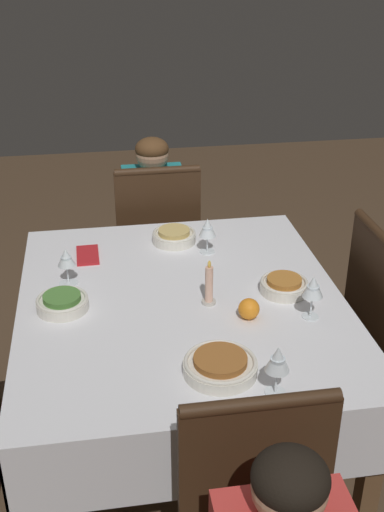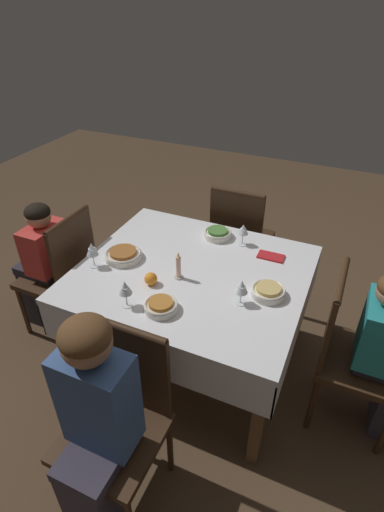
{
  "view_description": "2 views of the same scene",
  "coord_description": "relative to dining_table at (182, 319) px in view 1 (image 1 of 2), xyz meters",
  "views": [
    {
      "loc": [
        1.94,
        -0.27,
        1.94
      ],
      "look_at": [
        0.0,
        0.04,
        0.92
      ],
      "focal_mm": 45.0,
      "sensor_mm": 36.0,
      "label": 1
    },
    {
      "loc": [
        -0.77,
        1.72,
        2.13
      ],
      "look_at": [
        -0.04,
        0.08,
        0.91
      ],
      "focal_mm": 28.0,
      "sensor_mm": 36.0,
      "label": 2
    }
  ],
  "objects": [
    {
      "name": "dining_table",
      "position": [
        0.0,
        0.0,
        0.0
      ],
      "size": [
        1.31,
        1.15,
        0.75
      ],
      "color": "silver",
      "rests_on": "ground_plane"
    },
    {
      "name": "orange_fruit",
      "position": [
        0.16,
        0.21,
        0.12
      ],
      "size": [
        0.07,
        0.07,
        0.07
      ],
      "primitive_type": "sphere",
      "color": "orange",
      "rests_on": "dining_table"
    },
    {
      "name": "wine_glass_east",
      "position": [
        0.55,
        0.19,
        0.2
      ],
      "size": [
        0.07,
        0.07,
        0.16
      ],
      "color": "white",
      "rests_on": "dining_table"
    },
    {
      "name": "bowl_south",
      "position": [
        -0.0,
        -0.42,
        0.11
      ],
      "size": [
        0.18,
        0.18,
        0.06
      ],
      "color": "silver",
      "rests_on": "dining_table"
    },
    {
      "name": "candle_centerpiece",
      "position": [
        0.04,
        0.09,
        0.15
      ],
      "size": [
        0.05,
        0.05,
        0.17
      ],
      "color": "beige",
      "rests_on": "dining_table"
    },
    {
      "name": "chair_west",
      "position": [
        -0.93,
        0.01,
        -0.14
      ],
      "size": [
        0.43,
        0.43,
        0.96
      ],
      "rotation": [
        0.0,
        0.0,
        -1.57
      ],
      "color": "#382314",
      "rests_on": "ground_plane"
    },
    {
      "name": "person_child_teal",
      "position": [
        -1.1,
        0.01,
        -0.1
      ],
      "size": [
        0.33,
        0.3,
        1.02
      ],
      "rotation": [
        0.0,
        0.0,
        -1.57
      ],
      "color": "#383342",
      "rests_on": "ground_plane"
    },
    {
      "name": "wine_glass_north",
      "position": [
        0.19,
        0.42,
        0.2
      ],
      "size": [
        0.07,
        0.07,
        0.16
      ],
      "color": "white",
      "rests_on": "dining_table"
    },
    {
      "name": "wine_glass_south",
      "position": [
        -0.18,
        -0.4,
        0.19
      ],
      "size": [
        0.07,
        0.07,
        0.14
      ],
      "color": "white",
      "rests_on": "dining_table"
    },
    {
      "name": "ground_plane",
      "position": [
        0.0,
        0.0,
        -0.66
      ],
      "size": [
        8.0,
        8.0,
        0.0
      ],
      "primitive_type": "plane",
      "color": "#4C3826"
    },
    {
      "name": "bowl_west",
      "position": [
        -0.46,
        0.04,
        0.11
      ],
      "size": [
        0.18,
        0.18,
        0.06
      ],
      "color": "silver",
      "rests_on": "dining_table"
    },
    {
      "name": "wine_glass_west",
      "position": [
        -0.35,
        0.16,
        0.19
      ],
      "size": [
        0.07,
        0.07,
        0.15
      ],
      "color": "white",
      "rests_on": "dining_table"
    },
    {
      "name": "bowl_north",
      "position": [
        0.01,
        0.37,
        0.11
      ],
      "size": [
        0.17,
        0.17,
        0.06
      ],
      "color": "silver",
      "rests_on": "dining_table"
    },
    {
      "name": "napkin_red_folded",
      "position": [
        -0.38,
        -0.33,
        0.09
      ],
      "size": [
        0.16,
        0.09,
        0.01
      ],
      "rotation": [
        0.0,
        0.0,
        0.01
      ],
      "color": "red",
      "rests_on": "dining_table"
    },
    {
      "name": "bowl_east",
      "position": [
        0.43,
        0.05,
        0.11
      ],
      "size": [
        0.22,
        0.22,
        0.06
      ],
      "color": "silver",
      "rests_on": "dining_table"
    }
  ]
}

